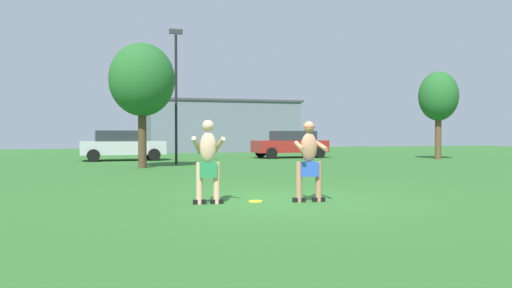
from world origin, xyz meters
name	(u,v)px	position (x,y,z in m)	size (l,w,h in m)	color
ground_plane	(291,200)	(0.00, 0.00, 0.00)	(80.00, 80.00, 0.00)	#2D6628
player_with_cap	(309,158)	(0.27, -0.34, 0.91)	(0.68, 0.64, 1.67)	black
player_in_green	(208,160)	(-1.78, -0.04, 0.88)	(0.67, 0.60, 1.68)	black
frisbee	(256,201)	(-0.79, -0.04, 0.01)	(0.29, 0.29, 0.03)	yellow
car_red_near_post	(291,144)	(6.55, 17.57, 0.82)	(4.38, 2.19, 1.58)	maroon
car_silver_mid_lot	(122,145)	(-3.09, 17.16, 0.82)	(4.40, 2.25, 1.58)	silver
lamp_post	(176,83)	(-0.77, 12.89, 3.74)	(0.60, 0.24, 6.16)	black
outbuilding_behind_lot	(222,126)	(4.92, 28.92, 2.03)	(12.04, 5.28, 4.05)	slate
tree_left_field	(438,97)	(13.74, 13.53, 3.45)	(2.14, 2.14, 4.86)	brown
tree_right_field	(142,80)	(-2.40, 10.97, 3.60)	(2.66, 2.66, 5.12)	#4C3823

